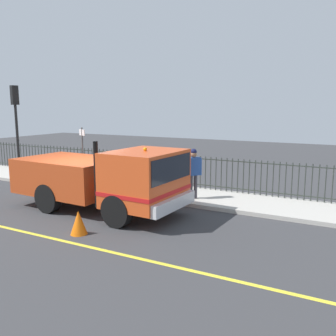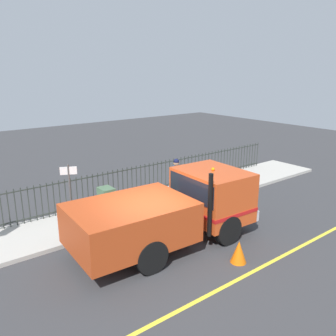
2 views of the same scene
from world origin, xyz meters
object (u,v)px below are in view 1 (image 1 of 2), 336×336
Objects in this scene: work_truck at (108,176)px; street_sign at (83,151)px; worker_standing at (193,168)px; utility_cabinet at (141,175)px; traffic_light_near at (16,113)px; traffic_cone at (79,223)px.

street_sign is at bearing -122.39° from work_truck.
street_sign reaches higher than worker_standing.
worker_standing is 1.91× the size of utility_cabinet.
utility_cabinet is at bearing -54.56° from street_sign.
traffic_light_near is at bearing -48.78° from worker_standing.
work_truck reaches higher than worker_standing.
utility_cabinet is (1.23, -5.87, -2.51)m from traffic_light_near.
utility_cabinet is (3.26, 0.77, -0.58)m from work_truck.
worker_standing is 4.70m from street_sign.
worker_standing reaches higher than traffic_cone.
traffic_light_near is 8.78m from traffic_cone.
traffic_light_near reaches higher than worker_standing.
traffic_light_near is at bearing 60.28° from traffic_cone.
utility_cabinet reaches higher than traffic_cone.
traffic_cone is at bearing 18.31° from work_truck.
street_sign is at bearing 39.40° from traffic_cone.
work_truck is 2.34m from traffic_cone.
traffic_cone is at bearing -140.60° from street_sign.
traffic_light_near is (-0.42, 8.60, 1.87)m from worker_standing.
traffic_cone is at bearing 21.70° from worker_standing.
worker_standing is 2.75× the size of traffic_cone.
work_truck is 7.21m from traffic_light_near.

